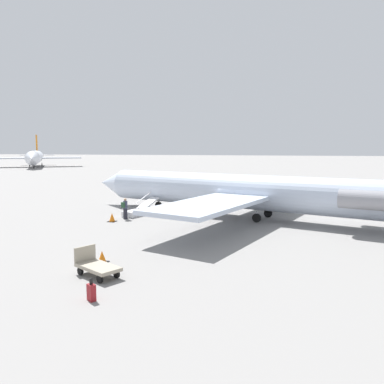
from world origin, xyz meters
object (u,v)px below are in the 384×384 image
airplane_main (246,191)px  passenger (125,207)px  boarding_stairs (137,211)px  airplane_far_right (35,157)px  suitcase (91,292)px  luggage_cart (96,266)px

airplane_main → passenger: bearing=34.9°
boarding_stairs → passenger: 1.88m
airplane_far_right → passenger: size_ratio=19.38×
boarding_stairs → suitcase: boarding_stairs is taller
airplane_main → airplane_far_right: airplane_far_right is taller
passenger → luggage_cart: passenger is taller
airplane_main → luggage_cart: (4.49, 16.19, -1.77)m
boarding_stairs → luggage_cart: size_ratio=1.68×
suitcase → airplane_main: bearing=-99.8°
suitcase → boarding_stairs: bearing=-70.8°
boarding_stairs → suitcase: (-5.99, 17.20, -0.06)m
airplane_far_right → luggage_cart: 112.08m
airplane_main → passenger: size_ratio=17.94×
boarding_stairs → airplane_main: bearing=-64.9°
luggage_cart → boarding_stairs: bearing=-46.1°
passenger → luggage_cart: size_ratio=0.71×
boarding_stairs → suitcase: bearing=-145.2°
luggage_cart → suitcase: luggage_cart is taller
boarding_stairs → passenger: size_ratio=2.38×
suitcase → luggage_cart: bearing=-63.5°
boarding_stairs → passenger: boarding_stairs is taller
passenger → luggage_cart: bearing=-143.4°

